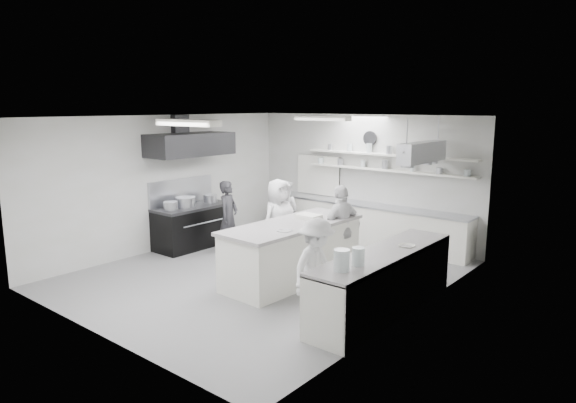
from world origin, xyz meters
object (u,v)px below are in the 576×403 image
Objects in this scene: prep_island at (292,253)px; cook_stove at (229,217)px; cook_back at (285,210)px; back_counter at (366,224)px; right_counter at (383,283)px; stove at (193,227)px.

cook_stove reaches higher than prep_island.
prep_island is at bearing 124.58° from cook_back.
right_counter is at bearing -55.35° from back_counter.
cook_back is at bearing 148.65° from right_counter.
stove is 2.24m from cook_back.
cook_back is (-4.04, 2.46, 0.25)m from right_counter.
cook_stove is (-2.27, 0.57, 0.28)m from prep_island.
stove is 1.13× the size of cook_stove.
prep_island is 1.95× the size of cook_back.
prep_island reaches higher than back_counter.
right_counter is (5.25, -0.60, 0.02)m from stove.
back_counter is at bearing -55.02° from cook_stove.
back_counter is 3.15× the size of cook_stove.
stove is at bearing -136.01° from back_counter.
back_counter is 1.95m from cook_back.
cook_back is (-1.69, -0.94, 0.26)m from back_counter.
prep_island is 2.36m from cook_stove.
stove is at bearing 86.49° from cook_stove.
cook_back reaches higher than right_counter.
stove is at bearing 173.48° from right_counter.
back_counter is 3.15m from prep_island.
cook_stove is (0.93, 0.23, 0.34)m from stove.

